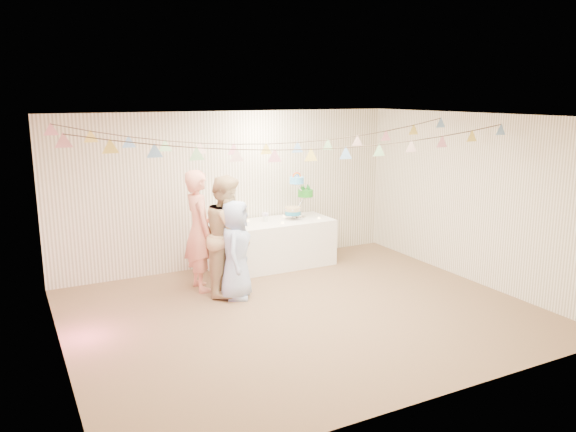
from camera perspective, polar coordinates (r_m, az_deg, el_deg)
name	(u,v)px	position (r m, az deg, el deg)	size (l,w,h in m)	color
floor	(302,312)	(7.66, 1.44, -9.73)	(6.00, 6.00, 0.00)	brown
ceiling	(303,116)	(7.11, 1.56, 10.09)	(6.00, 6.00, 0.00)	white
back_wall	(231,189)	(9.50, -5.80, 2.71)	(6.00, 6.00, 0.00)	white
front_wall	(435,271)	(5.30, 14.71, -5.42)	(6.00, 6.00, 0.00)	white
left_wall	(54,246)	(6.43, -22.67, -2.86)	(5.00, 5.00, 0.00)	white
right_wall	(473,198)	(9.08, 18.33, 1.70)	(5.00, 5.00, 0.00)	white
table	(272,244)	(9.48, -1.69, -2.87)	(2.08, 0.83, 0.78)	white
cake_stand	(299,198)	(9.61, 1.11, 1.80)	(0.66, 0.39, 0.74)	silver
cake_bottom	(293,216)	(9.54, 0.49, -0.02)	(0.31, 0.31, 0.15)	teal
cake_middle	(305,198)	(9.77, 1.79, 1.89)	(0.27, 0.27, 0.22)	#219420
cake_top_tier	(297,184)	(9.51, 0.89, 3.25)	(0.25, 0.25, 0.19)	#51B4FF
platter	(240,227)	(9.12, -4.89, -1.15)	(0.32, 0.32, 0.02)	white
posy	(265,219)	(9.39, -2.32, -0.29)	(0.14, 0.14, 0.16)	white
person_adult_a	(199,231)	(8.37, -9.01, -1.47)	(0.66, 0.43, 1.81)	#EE957C
person_adult_b	(228,235)	(8.17, -6.09, -1.93)	(0.85, 0.66, 1.75)	tan
person_child	(236,250)	(8.00, -5.34, -3.44)	(0.69, 0.45, 1.42)	#A7BCED
bunting_back	(266,131)	(8.10, -2.26, 8.59)	(5.60, 1.10, 0.40)	pink
bunting_front	(311,140)	(6.95, 2.35, 7.72)	(5.60, 0.90, 0.36)	#72A5E5
tealight_0	(230,228)	(8.94, -5.91, -1.19)	(0.04, 0.04, 0.03)	#FFD88C
tealight_1	(248,221)	(9.40, -4.10, -0.48)	(0.04, 0.04, 0.03)	#FFD88C
tealight_2	(283,223)	(9.24, -0.55, -0.69)	(0.04, 0.04, 0.03)	#FFD88C
tealight_3	(284,216)	(9.73, -0.41, -0.01)	(0.04, 0.04, 0.03)	#FFD88C
tealight_4	(319,218)	(9.61, 3.18, -0.19)	(0.04, 0.04, 0.03)	#FFD88C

